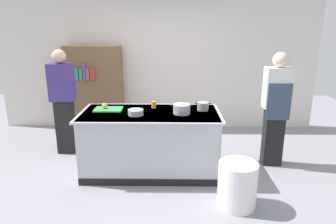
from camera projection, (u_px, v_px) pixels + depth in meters
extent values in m
plane|color=gray|center=(151.00, 170.00, 4.59)|extent=(10.00, 10.00, 0.00)
cube|color=silver|center=(157.00, 55.00, 6.19)|extent=(6.40, 0.12, 3.00)
cube|color=#B7BABF|center=(151.00, 142.00, 4.47)|extent=(1.90, 0.90, 0.90)
cube|color=#B7BABF|center=(150.00, 113.00, 4.35)|extent=(1.98, 0.98, 0.03)
cube|color=black|center=(149.00, 183.00, 4.14)|extent=(1.90, 0.01, 0.10)
cube|color=green|center=(108.00, 109.00, 4.46)|extent=(0.40, 0.28, 0.02)
sphere|color=tan|center=(105.00, 106.00, 4.46)|extent=(0.08, 0.08, 0.08)
cylinder|color=#B7BABF|center=(182.00, 109.00, 4.27)|extent=(0.23, 0.23, 0.13)
cube|color=black|center=(172.00, 106.00, 4.25)|extent=(0.04, 0.02, 0.01)
cube|color=black|center=(191.00, 106.00, 4.25)|extent=(0.04, 0.02, 0.01)
cylinder|color=#99999E|center=(203.00, 106.00, 4.44)|extent=(0.16, 0.16, 0.12)
cube|color=black|center=(196.00, 104.00, 4.43)|extent=(0.04, 0.02, 0.01)
cube|color=black|center=(210.00, 104.00, 4.42)|extent=(0.04, 0.02, 0.01)
cylinder|color=#B7BABF|center=(136.00, 112.00, 4.21)|extent=(0.21, 0.21, 0.08)
cylinder|color=yellow|center=(154.00, 105.00, 4.55)|extent=(0.07, 0.07, 0.10)
cylinder|color=white|center=(237.00, 185.00, 3.63)|extent=(0.46, 0.46, 0.55)
cube|color=black|center=(273.00, 136.00, 4.70)|extent=(0.28, 0.20, 0.90)
cube|color=silver|center=(278.00, 88.00, 4.49)|extent=(0.38, 0.24, 0.60)
sphere|color=beige|center=(280.00, 60.00, 4.38)|extent=(0.22, 0.22, 0.22)
cube|color=#38475B|center=(279.00, 102.00, 4.42)|extent=(0.34, 0.02, 0.54)
cube|color=black|center=(66.00, 127.00, 5.14)|extent=(0.28, 0.20, 0.90)
cube|color=#3F3079|center=(61.00, 82.00, 4.94)|extent=(0.38, 0.24, 0.60)
sphere|color=#D3AA8C|center=(59.00, 56.00, 4.82)|extent=(0.22, 0.22, 0.22)
cube|color=brown|center=(95.00, 89.00, 6.10)|extent=(1.10, 0.28, 1.70)
cube|color=white|center=(68.00, 74.00, 5.86)|extent=(0.06, 0.03, 0.25)
cube|color=#3351B7|center=(72.00, 72.00, 5.85)|extent=(0.06, 0.03, 0.31)
cube|color=teal|center=(76.00, 74.00, 5.86)|extent=(0.07, 0.03, 0.25)
cube|color=green|center=(81.00, 74.00, 5.86)|extent=(0.06, 0.03, 0.23)
cube|color=purple|center=(84.00, 72.00, 5.85)|extent=(0.05, 0.03, 0.33)
cube|color=brown|center=(88.00, 74.00, 5.86)|extent=(0.06, 0.03, 0.23)
cube|color=red|center=(92.00, 74.00, 5.86)|extent=(0.09, 0.03, 0.25)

